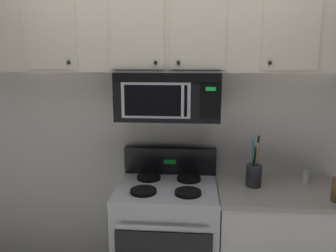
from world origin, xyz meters
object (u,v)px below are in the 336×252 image
object	(u,v)px
stove_range	(167,238)
over_range_microwave	(169,95)
utensil_crock_charcoal	(254,172)
salt_shaker	(307,177)
pepper_mill	(336,190)

from	to	relation	value
stove_range	over_range_microwave	bearing A→B (deg)	90.14
utensil_crock_charcoal	salt_shaker	world-z (taller)	utensil_crock_charcoal
over_range_microwave	pepper_mill	distance (m)	1.33
over_range_microwave	salt_shaker	bearing A→B (deg)	1.26
stove_range	pepper_mill	world-z (taller)	stove_range
stove_range	over_range_microwave	size ratio (longest dim) A/B	1.47
over_range_microwave	salt_shaker	world-z (taller)	over_range_microwave
stove_range	over_range_microwave	distance (m)	1.11
utensil_crock_charcoal	stove_range	bearing A→B (deg)	-175.60
stove_range	salt_shaker	xyz separation A→B (m)	(1.07, 0.14, 0.48)
stove_range	utensil_crock_charcoal	size ratio (longest dim) A/B	2.84
stove_range	salt_shaker	size ratio (longest dim) A/B	11.65
over_range_microwave	utensil_crock_charcoal	size ratio (longest dim) A/B	1.93
utensil_crock_charcoal	salt_shaker	distance (m)	0.43
salt_shaker	pepper_mill	bearing A→B (deg)	-75.23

